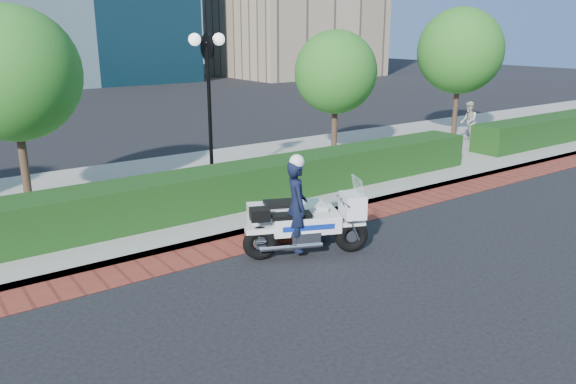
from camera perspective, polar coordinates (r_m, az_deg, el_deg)
ground at (r=11.16m, az=0.60°, el=-7.31°), size 120.00×120.00×0.00m
brick_strip at (r=12.31m, az=-3.55°, el=-5.00°), size 60.00×1.00×0.01m
sidewalk at (r=16.09m, az=-12.13°, el=0.06°), size 60.00×8.00×0.15m
hedge_main at (r=13.84m, az=-8.24°, el=0.09°), size 18.00×1.20×1.00m
hedge_far at (r=25.33m, az=25.94°, el=5.96°), size 10.00×1.20×1.00m
lamppost at (r=15.26m, az=-8.05°, el=10.44°), size 1.02×0.70×4.21m
tree_b at (r=15.00m, az=-26.24°, el=10.69°), size 3.20×3.20×4.89m
tree_c at (r=19.42m, az=4.86°, el=12.02°), size 2.80×2.80×4.30m
tree_d at (r=24.11m, az=17.09°, el=13.53°), size 3.40×3.40×5.16m
police_motorcycle at (r=11.62m, az=0.95°, el=-2.49°), size 2.50×2.34×2.13m
pedestrian at (r=23.55m, az=17.86°, el=6.86°), size 0.96×0.96×1.57m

